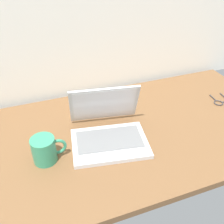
{
  "coord_description": "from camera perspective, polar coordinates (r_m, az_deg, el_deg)",
  "views": [
    {
      "loc": [
        -0.33,
        -0.82,
        0.77
      ],
      "look_at": [
        -0.03,
        0.0,
        0.15
      ],
      "focal_mm": 41.65,
      "sensor_mm": 36.0,
      "label": 1
    }
  ],
  "objects": [
    {
      "name": "desk",
      "position": [
        1.16,
        1.49,
        -5.14
      ],
      "size": [
        1.6,
        0.76,
        0.03
      ],
      "color": "brown",
      "rests_on": "ground"
    },
    {
      "name": "laptop",
      "position": [
        1.1,
        -0.92,
        -3.8
      ],
      "size": [
        0.35,
        0.34,
        0.21
      ],
      "color": "silver",
      "rests_on": "desk"
    },
    {
      "name": "coffee_mug",
      "position": [
        1.02,
        -14.54,
        -7.98
      ],
      "size": [
        0.13,
        0.09,
        0.1
      ],
      "color": "#338C66",
      "rests_on": "desk"
    },
    {
      "name": "eyeglasses",
      "position": [
        1.47,
        23.26,
        2.12
      ],
      "size": [
        0.11,
        0.11,
        0.01
      ],
      "color": "#333338",
      "rests_on": "desk"
    }
  ]
}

